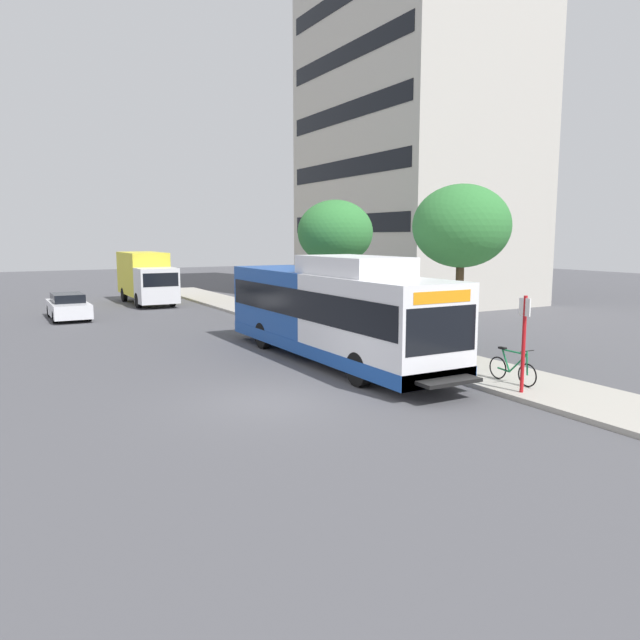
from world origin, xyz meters
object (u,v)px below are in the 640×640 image
(street_tree_near_stop, at_px, (461,227))
(box_truck_background, at_px, (146,276))
(street_tree_mid_block, at_px, (335,233))
(parked_car_far_lane, at_px, (68,306))
(bicycle_parked, at_px, (512,368))
(bus_stop_sign_pole, at_px, (524,337))
(transit_bus, at_px, (332,312))

(street_tree_near_stop, bearing_deg, box_truck_background, 103.04)
(street_tree_mid_block, xyz_separation_m, parked_car_far_lane, (-10.68, 9.26, -3.78))
(parked_car_far_lane, bearing_deg, bicycle_parked, -66.89)
(street_tree_near_stop, bearing_deg, bicycle_parked, -110.11)
(street_tree_near_stop, height_order, box_truck_background, street_tree_near_stop)
(street_tree_mid_block, distance_m, box_truck_background, 15.77)
(street_tree_mid_block, bearing_deg, box_truck_background, 110.28)
(bus_stop_sign_pole, distance_m, parked_car_far_lane, 24.16)
(street_tree_near_stop, distance_m, box_truck_background, 23.89)
(transit_bus, height_order, box_truck_background, transit_bus)
(bicycle_parked, xyz_separation_m, street_tree_near_stop, (1.41, 3.85, 4.04))
(bus_stop_sign_pole, xyz_separation_m, parked_car_far_lane, (-8.65, 22.53, -0.99))
(street_tree_mid_block, bearing_deg, bicycle_parked, -96.64)
(box_truck_background, bearing_deg, transit_bus, -86.37)
(bus_stop_sign_pole, bearing_deg, street_tree_near_stop, 67.18)
(street_tree_mid_block, bearing_deg, parked_car_far_lane, 139.06)
(bus_stop_sign_pole, height_order, bicycle_parked, bus_stop_sign_pole)
(street_tree_mid_block, bearing_deg, street_tree_near_stop, -90.21)
(transit_bus, bearing_deg, street_tree_mid_block, 58.62)
(street_tree_near_stop, xyz_separation_m, box_truck_background, (-5.35, 23.11, -2.86))
(bicycle_parked, relative_size, street_tree_mid_block, 0.30)
(bicycle_parked, bearing_deg, bus_stop_sign_pole, -123.38)
(parked_car_far_lane, bearing_deg, street_tree_mid_block, -40.94)
(transit_bus, relative_size, bicycle_parked, 6.96)
(bicycle_parked, distance_m, street_tree_near_stop, 5.76)
(transit_bus, bearing_deg, parked_car_far_lane, 112.69)
(street_tree_mid_block, height_order, box_truck_background, street_tree_mid_block)
(transit_bus, distance_m, bus_stop_sign_pole, 6.95)
(bus_stop_sign_pole, bearing_deg, bicycle_parked, 56.62)
(bicycle_parked, relative_size, street_tree_near_stop, 0.30)
(street_tree_mid_block, relative_size, box_truck_background, 0.83)
(bus_stop_sign_pole, relative_size, street_tree_mid_block, 0.45)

